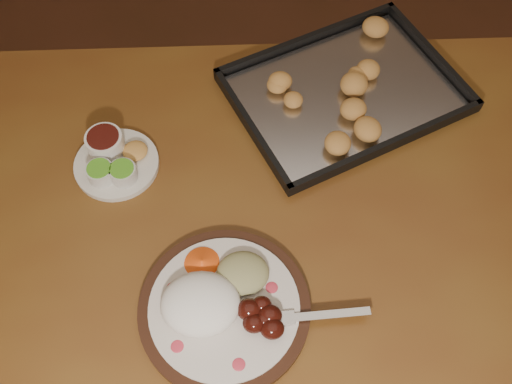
{
  "coord_description": "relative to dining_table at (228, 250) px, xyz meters",
  "views": [
    {
      "loc": [
        -0.13,
        -0.65,
        1.66
      ],
      "look_at": [
        -0.12,
        -0.12,
        0.77
      ],
      "focal_mm": 40.0,
      "sensor_mm": 36.0,
      "label": 1
    }
  ],
  "objects": [
    {
      "name": "ground",
      "position": [
        0.18,
        0.18,
        -0.65
      ],
      "size": [
        4.0,
        4.0,
        0.0
      ],
      "primitive_type": "plane",
      "color": "brown",
      "rests_on": "ground"
    },
    {
      "name": "dining_table",
      "position": [
        0.0,
        0.0,
        0.0
      ],
      "size": [
        1.53,
        0.95,
        0.75
      ],
      "rotation": [
        0.0,
        0.0,
        0.03
      ],
      "color": "brown",
      "rests_on": "ground"
    },
    {
      "name": "dinner_plate",
      "position": [
        -0.0,
        -0.15,
        0.12
      ],
      "size": [
        0.38,
        0.28,
        0.07
      ],
      "rotation": [
        0.0,
        0.0,
        -0.13
      ],
      "color": "black",
      "rests_on": "dining_table"
    },
    {
      "name": "condiment_saucer",
      "position": [
        -0.21,
        0.14,
        0.12
      ],
      "size": [
        0.16,
        0.16,
        0.05
      ],
      "rotation": [
        0.0,
        0.0,
        0.29
      ],
      "color": "silver",
      "rests_on": "dining_table"
    },
    {
      "name": "baking_tray",
      "position": [
        0.24,
        0.31,
        0.11
      ],
      "size": [
        0.54,
        0.49,
        0.05
      ],
      "rotation": [
        0.0,
        0.0,
        0.47
      ],
      "color": "black",
      "rests_on": "dining_table"
    }
  ]
}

